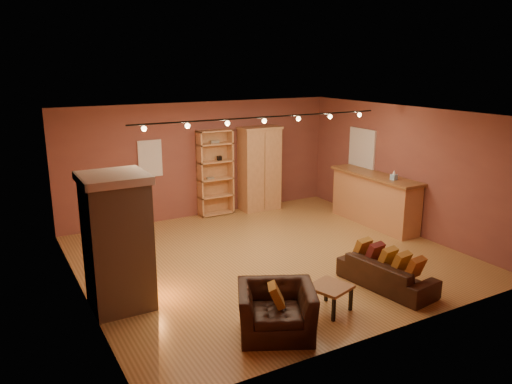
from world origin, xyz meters
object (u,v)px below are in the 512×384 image
bar_counter (375,199)px  coffee_table (330,289)px  armoire (260,168)px  loveseat (387,268)px  bookcase (214,172)px  armchair (276,303)px  fireplace (118,242)px

bar_counter → coffee_table: size_ratio=3.66×
armoire → loveseat: size_ratio=1.23×
bookcase → loveseat: 5.39m
armoire → armchair: (-2.84, -5.48, -0.61)m
bookcase → fireplace: bearing=-131.6°
bookcase → armchair: (-1.64, -5.63, -0.62)m
armchair → coffee_table: size_ratio=1.83×
fireplace → armoire: 5.76m
fireplace → bookcase: (3.32, 3.74, 0.02)m
bookcase → bar_counter: size_ratio=0.84×
bar_counter → armchair: bearing=-146.2°
bar_counter → loveseat: bearing=-128.6°
bookcase → coffee_table: bookcase is taller
armoire → fireplace: bearing=-141.6°
fireplace → bar_counter: 6.36m
bookcase → armchair: bookcase is taller
bookcase → loveseat: bearing=-81.8°
bar_counter → coffee_table: bar_counter is taller
coffee_table → loveseat: bearing=8.4°
armoire → loveseat: armoire is taller
armoire → coffee_table: (-1.78, -5.32, -0.72)m
fireplace → armchair: (1.68, -1.90, -0.59)m
fireplace → armoire: size_ratio=0.99×
bookcase → armoire: 1.20m
fireplace → coffee_table: fireplace is taller
armoire → coffee_table: armoire is taller
armchair → coffee_table: armchair is taller
loveseat → coffee_table: bearing=90.6°
loveseat → coffee_table: (-1.34, -0.20, 0.00)m
armoire → coffee_table: 5.66m
armoire → bar_counter: 3.01m
fireplace → armchair: size_ratio=1.68×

